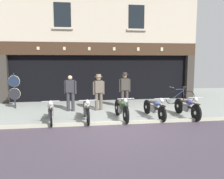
{
  "coord_description": "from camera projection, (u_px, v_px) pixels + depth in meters",
  "views": [
    {
      "loc": [
        -1.36,
        -8.01,
        2.28
      ],
      "look_at": [
        0.2,
        2.58,
        0.96
      ],
      "focal_mm": 37.19,
      "sensor_mm": 36.0,
      "label": 1
    }
  ],
  "objects": [
    {
      "name": "ground",
      "position": [
        122.0,
        134.0,
        7.38
      ],
      "size": [
        23.07,
        22.0,
        0.18
      ],
      "color": "gray"
    },
    {
      "name": "shop_facade",
      "position": [
        99.0,
        70.0,
        15.01
      ],
      "size": [
        11.37,
        4.42,
        6.32
      ],
      "color": "black",
      "rests_on": "ground"
    },
    {
      "name": "motorcycle_left",
      "position": [
        51.0,
        111.0,
        8.64
      ],
      "size": [
        0.62,
        1.92,
        0.9
      ],
      "rotation": [
        0.0,
        0.0,
        3.27
      ],
      "color": "black",
      "rests_on": "ground"
    },
    {
      "name": "motorcycle_center_left",
      "position": [
        86.0,
        110.0,
        8.85
      ],
      "size": [
        0.62,
        2.01,
        0.91
      ],
      "rotation": [
        0.0,
        0.0,
        3.19
      ],
      "color": "black",
      "rests_on": "ground"
    },
    {
      "name": "motorcycle_center",
      "position": [
        122.0,
        109.0,
        9.03
      ],
      "size": [
        0.62,
        1.99,
        0.93
      ],
      "rotation": [
        0.0,
        0.0,
        3.21
      ],
      "color": "black",
      "rests_on": "ground"
    },
    {
      "name": "motorcycle_center_right",
      "position": [
        154.0,
        108.0,
        9.3
      ],
      "size": [
        0.62,
        2.04,
        0.9
      ],
      "rotation": [
        0.0,
        0.0,
        3.24
      ],
      "color": "black",
      "rests_on": "ground"
    },
    {
      "name": "motorcycle_right",
      "position": [
        187.0,
        107.0,
        9.4
      ],
      "size": [
        0.62,
        2.04,
        0.92
      ],
      "rotation": [
        0.0,
        0.0,
        3.19
      ],
      "color": "black",
      "rests_on": "ground"
    },
    {
      "name": "salesman_left",
      "position": [
        70.0,
        91.0,
        10.52
      ],
      "size": [
        0.56,
        0.27,
        1.63
      ],
      "rotation": [
        0.0,
        0.0,
        3.0
      ],
      "color": "#2D2D33",
      "rests_on": "ground"
    },
    {
      "name": "shopkeeper_center",
      "position": [
        99.0,
        90.0,
        10.68
      ],
      "size": [
        0.55,
        0.37,
        1.67
      ],
      "rotation": [
        0.0,
        0.0,
        3.36
      ],
      "color": "brown",
      "rests_on": "ground"
    },
    {
      "name": "salesman_right",
      "position": [
        125.0,
        88.0,
        11.31
      ],
      "size": [
        0.56,
        0.36,
        1.73
      ],
      "rotation": [
        0.0,
        0.0,
        3.13
      ],
      "color": "#38332D",
      "rests_on": "ground"
    },
    {
      "name": "tyre_sign_pole",
      "position": [
        14.0,
        88.0,
        11.07
      ],
      "size": [
        0.55,
        0.06,
        1.71
      ],
      "color": "#232328",
      "rests_on": "ground"
    },
    {
      "name": "advert_board_near",
      "position": [
        129.0,
        73.0,
        13.68
      ],
      "size": [
        0.8,
        0.03,
        1.08
      ],
      "color": "silver"
    },
    {
      "name": "leaning_bicycle",
      "position": [
        180.0,
        97.0,
        12.46
      ],
      "size": [
        1.7,
        0.5,
        0.94
      ],
      "rotation": [
        0.0,
        0.0,
        1.63
      ],
      "color": "black",
      "rests_on": "ground"
    }
  ]
}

